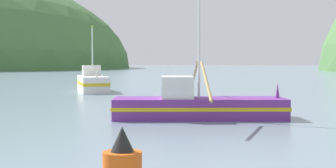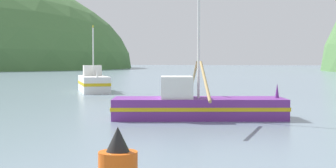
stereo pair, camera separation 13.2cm
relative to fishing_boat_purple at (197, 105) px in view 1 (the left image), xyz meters
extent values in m
cube|color=#6B2D84|center=(0.12, 0.03, -0.15)|extent=(8.45, 4.39, 0.98)
cube|color=gold|center=(0.12, 0.03, -0.10)|extent=(8.53, 4.43, 0.18)
cone|color=#6B2D84|center=(3.73, 0.98, 0.69)|extent=(0.24, 0.24, 0.70)
cube|color=silver|center=(-0.90, -0.24, 0.85)|extent=(1.96, 2.44, 1.03)
cylinder|color=silver|center=(0.10, 0.03, 3.39)|extent=(0.12, 0.12, 6.09)
cylinder|color=#997F4C|center=(-0.76, 3.38, 1.34)|extent=(1.27, 4.43, 1.51)
cylinder|color=#997F4C|center=(1.00, -3.32, 1.34)|extent=(1.27, 4.43, 1.51)
cube|color=white|center=(-12.58, 17.34, 0.05)|extent=(5.14, 6.92, 1.39)
cube|color=gold|center=(-12.58, 17.34, 0.12)|extent=(5.19, 6.99, 0.25)
cone|color=white|center=(-11.11, 14.64, 1.10)|extent=(0.27, 0.27, 0.70)
cube|color=silver|center=(-13.06, 18.22, 1.22)|extent=(1.97, 1.84, 0.94)
cylinder|color=silver|center=(-12.62, 17.41, 2.87)|extent=(0.12, 0.12, 4.25)
cube|color=gold|center=(-12.62, 17.41, 5.11)|extent=(0.20, 0.33, 0.20)
cone|color=black|center=(1.06, -13.64, 0.55)|extent=(0.47, 0.47, 0.50)
camera|label=1|loc=(4.28, -22.77, 2.12)|focal=52.25mm
camera|label=2|loc=(4.41, -22.74, 2.12)|focal=52.25mm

